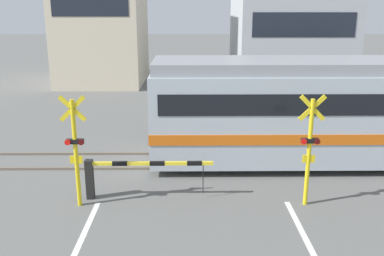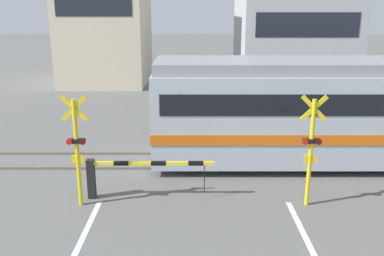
{
  "view_description": "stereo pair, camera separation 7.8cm",
  "coord_description": "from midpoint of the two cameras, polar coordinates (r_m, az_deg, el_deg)",
  "views": [
    {
      "loc": [
        -0.13,
        -1.75,
        5.07
      ],
      "look_at": [
        0.0,
        10.36,
        1.6
      ],
      "focal_mm": 40.0,
      "sensor_mm": 36.0,
      "label": 1
    },
    {
      "loc": [
        -0.05,
        -1.75,
        5.07
      ],
      "look_at": [
        0.0,
        10.36,
        1.6
      ],
      "focal_mm": 40.0,
      "sensor_mm": 36.0,
      "label": 2
    }
  ],
  "objects": [
    {
      "name": "crossing_barrier_near",
      "position": [
        11.72,
        -9.42,
        -5.77
      ],
      "size": [
        3.43,
        0.2,
        1.11
      ],
      "color": "black",
      "rests_on": "ground_plane"
    },
    {
      "name": "building_left_of_street",
      "position": [
        30.18,
        -11.62,
        15.47
      ],
      "size": [
        5.39,
        7.35,
        9.92
      ],
      "color": "beige",
      "rests_on": "ground_plane"
    },
    {
      "name": "crossing_signal_right",
      "position": [
        11.3,
        15.55,
        -2.33
      ],
      "size": [
        0.68,
        0.15,
        2.96
      ],
      "color": "yellow",
      "rests_on": "ground_plane"
    },
    {
      "name": "crossing_signal_left",
      "position": [
        11.26,
        -15.13,
        -2.37
      ],
      "size": [
        0.68,
        0.15,
        2.96
      ],
      "color": "yellow",
      "rests_on": "ground_plane"
    },
    {
      "name": "rail_track_far",
      "position": [
        15.17,
        0.11,
        -3.38
      ],
      "size": [
        50.0,
        0.1,
        0.08
      ],
      "color": "#6B6051",
      "rests_on": "ground_plane"
    },
    {
      "name": "building_right_of_street",
      "position": [
        30.45,
        13.18,
        12.85
      ],
      "size": [
        7.35,
        7.35,
        7.24
      ],
      "color": "#B2B7BC",
      "rests_on": "ground_plane"
    },
    {
      "name": "crossing_barrier_far",
      "position": [
        17.1,
        6.64,
        1.3
      ],
      "size": [
        3.43,
        0.2,
        1.11
      ],
      "color": "black",
      "rests_on": "ground_plane"
    },
    {
      "name": "rail_track_near",
      "position": [
        13.82,
        0.15,
        -5.35
      ],
      "size": [
        50.0,
        0.1,
        0.08
      ],
      "color": "#6B6051",
      "rests_on": "ground_plane"
    },
    {
      "name": "commuter_train",
      "position": [
        15.2,
        22.99,
        2.4
      ],
      "size": [
        14.41,
        3.02,
        3.43
      ],
      "color": "#ADB7C1",
      "rests_on": "ground_plane"
    },
    {
      "name": "pedestrian",
      "position": [
        18.43,
        0.65,
        3.09
      ],
      "size": [
        0.38,
        0.22,
        1.67
      ],
      "color": "#23232D",
      "rests_on": "ground_plane"
    }
  ]
}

